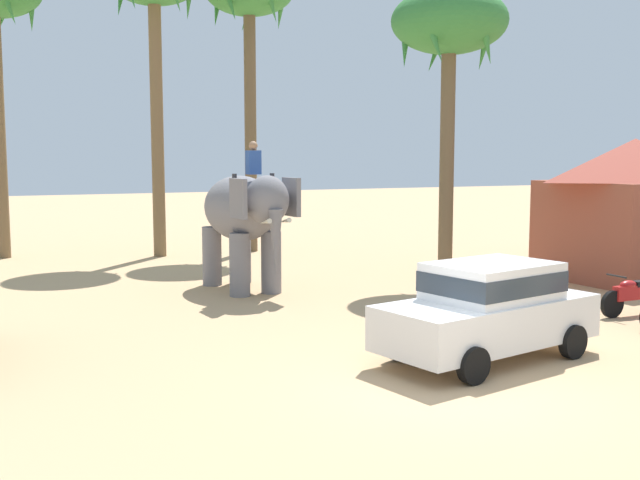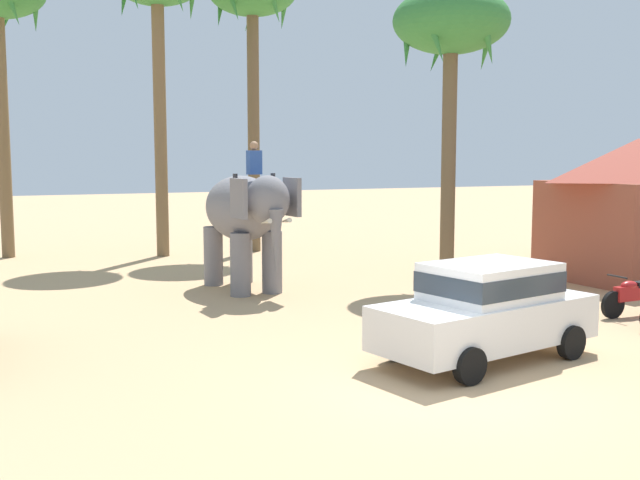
{
  "view_description": "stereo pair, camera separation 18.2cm",
  "coord_description": "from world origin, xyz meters",
  "px_view_note": "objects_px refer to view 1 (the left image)",
  "views": [
    {
      "loc": [
        -6.45,
        -9.55,
        3.58
      ],
      "look_at": [
        0.61,
        6.4,
        1.6
      ],
      "focal_mm": 42.95,
      "sensor_mm": 36.0,
      "label": 1
    },
    {
      "loc": [
        -6.28,
        -9.62,
        3.58
      ],
      "look_at": [
        0.61,
        6.4,
        1.6
      ],
      "focal_mm": 42.95,
      "sensor_mm": 36.0,
      "label": 2
    }
  ],
  "objects_px": {
    "motorcycle_far_in_row": "(632,295)",
    "elephant_with_mahout": "(244,215)",
    "roadside_hut": "(633,204)",
    "car_sedan_foreground": "(489,307)",
    "palm_tree_behind_elephant": "(249,2)",
    "palm_tree_far_back": "(449,30)"
  },
  "relations": [
    {
      "from": "motorcycle_far_in_row",
      "to": "elephant_with_mahout",
      "type": "bearing_deg",
      "value": 136.8
    },
    {
      "from": "elephant_with_mahout",
      "to": "roadside_hut",
      "type": "bearing_deg",
      "value": -13.28
    },
    {
      "from": "roadside_hut",
      "to": "car_sedan_foreground",
      "type": "bearing_deg",
      "value": -148.23
    },
    {
      "from": "car_sedan_foreground",
      "to": "palm_tree_behind_elephant",
      "type": "height_order",
      "value": "palm_tree_behind_elephant"
    },
    {
      "from": "elephant_with_mahout",
      "to": "car_sedan_foreground",
      "type": "bearing_deg",
      "value": -77.86
    },
    {
      "from": "palm_tree_behind_elephant",
      "to": "roadside_hut",
      "type": "height_order",
      "value": "palm_tree_behind_elephant"
    },
    {
      "from": "palm_tree_far_back",
      "to": "elephant_with_mahout",
      "type": "bearing_deg",
      "value": 172.71
    },
    {
      "from": "motorcycle_far_in_row",
      "to": "palm_tree_far_back",
      "type": "distance_m",
      "value": 8.73
    },
    {
      "from": "motorcycle_far_in_row",
      "to": "roadside_hut",
      "type": "distance_m",
      "value": 5.8
    },
    {
      "from": "motorcycle_far_in_row",
      "to": "palm_tree_far_back",
      "type": "bearing_deg",
      "value": 101.52
    },
    {
      "from": "car_sedan_foreground",
      "to": "palm_tree_behind_elephant",
      "type": "relative_size",
      "value": 0.43
    },
    {
      "from": "elephant_with_mahout",
      "to": "motorcycle_far_in_row",
      "type": "height_order",
      "value": "elephant_with_mahout"
    },
    {
      "from": "elephant_with_mahout",
      "to": "motorcycle_far_in_row",
      "type": "relative_size",
      "value": 2.19
    },
    {
      "from": "car_sedan_foreground",
      "to": "motorcycle_far_in_row",
      "type": "xyz_separation_m",
      "value": [
        5.12,
        1.71,
        -0.46
      ]
    },
    {
      "from": "motorcycle_far_in_row",
      "to": "palm_tree_behind_elephant",
      "type": "distance_m",
      "value": 16.96
    },
    {
      "from": "motorcycle_far_in_row",
      "to": "palm_tree_behind_elephant",
      "type": "xyz_separation_m",
      "value": [
        -4.09,
        14.11,
        8.47
      ]
    },
    {
      "from": "car_sedan_foreground",
      "to": "motorcycle_far_in_row",
      "type": "distance_m",
      "value": 5.42
    },
    {
      "from": "elephant_with_mahout",
      "to": "palm_tree_far_back",
      "type": "xyz_separation_m",
      "value": [
        5.71,
        -0.73,
        4.96
      ]
    },
    {
      "from": "palm_tree_behind_elephant",
      "to": "roadside_hut",
      "type": "relative_size",
      "value": 1.92
    },
    {
      "from": "motorcycle_far_in_row",
      "to": "palm_tree_behind_elephant",
      "type": "relative_size",
      "value": 0.18
    },
    {
      "from": "palm_tree_far_back",
      "to": "roadside_hut",
      "type": "relative_size",
      "value": 1.52
    },
    {
      "from": "car_sedan_foreground",
      "to": "roadside_hut",
      "type": "bearing_deg",
      "value": 31.77
    }
  ]
}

